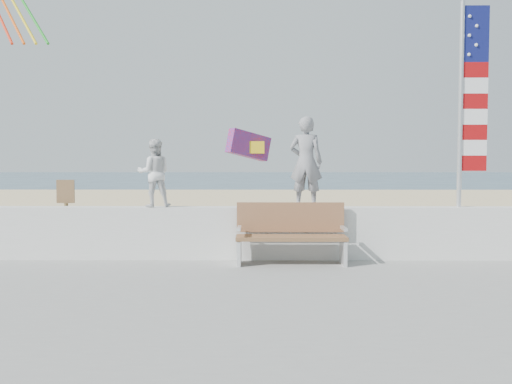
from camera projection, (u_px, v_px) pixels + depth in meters
ground at (240, 297)px, 7.42m from camera, size 220.00×220.00×0.00m
sand at (251, 223)px, 16.41m from camera, size 90.00×40.00×0.08m
seawall at (245, 233)px, 9.38m from camera, size 30.00×0.35×0.90m
adult at (306, 162)px, 9.31m from camera, size 0.64×0.49×1.56m
child at (154, 173)px, 9.34m from camera, size 0.66×0.56×1.17m
bench at (291, 233)px, 8.92m from camera, size 1.80×0.57×1.00m
flag at (468, 95)px, 9.23m from camera, size 0.50×0.08×3.50m
parafoil_kite at (250, 145)px, 10.75m from camera, size 0.93×0.70×0.65m
sign at (66, 213)px, 9.76m from camera, size 0.32×0.07×1.46m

